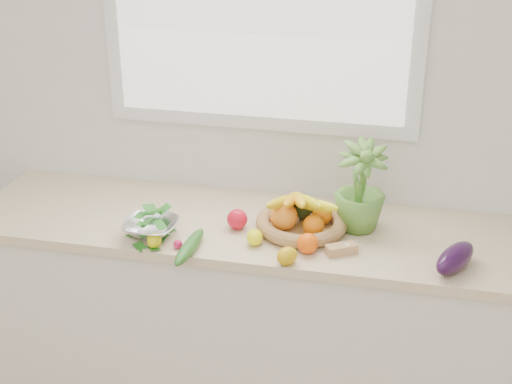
% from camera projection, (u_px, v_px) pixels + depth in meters
% --- Properties ---
extents(back_wall, '(4.50, 0.02, 2.70)m').
position_uv_depth(back_wall, '(261.00, 93.00, 2.94)').
color(back_wall, white).
rests_on(back_wall, ground).
extents(counter_cabinet, '(2.20, 0.58, 0.86)m').
position_uv_depth(counter_cabinet, '(246.00, 319.00, 3.07)').
color(counter_cabinet, silver).
rests_on(counter_cabinet, ground).
extents(countertop, '(2.24, 0.62, 0.04)m').
position_uv_depth(countertop, '(245.00, 227.00, 2.87)').
color(countertop, beige).
rests_on(countertop, counter_cabinet).
extents(orange_loose, '(0.09, 0.09, 0.08)m').
position_uv_depth(orange_loose, '(308.00, 243.00, 2.63)').
color(orange_loose, '#FF5A08').
rests_on(orange_loose, countertop).
extents(lemon_a, '(0.06, 0.07, 0.05)m').
position_uv_depth(lemon_a, '(154.00, 241.00, 2.67)').
color(lemon_a, '#D4CF0B').
rests_on(lemon_a, countertop).
extents(lemon_b, '(0.10, 0.11, 0.07)m').
position_uv_depth(lemon_b, '(287.00, 256.00, 2.56)').
color(lemon_b, '#D1A10B').
rests_on(lemon_b, countertop).
extents(lemon_c, '(0.07, 0.09, 0.06)m').
position_uv_depth(lemon_c, '(255.00, 237.00, 2.69)').
color(lemon_c, '#FDFF0D').
rests_on(lemon_c, countertop).
extents(apple, '(0.09, 0.09, 0.08)m').
position_uv_depth(apple, '(237.00, 219.00, 2.80)').
color(apple, red).
rests_on(apple, countertop).
extents(ginger, '(0.12, 0.10, 0.04)m').
position_uv_depth(ginger, '(341.00, 249.00, 2.63)').
color(ginger, tan).
rests_on(ginger, countertop).
extents(garlic_a, '(0.06, 0.06, 0.04)m').
position_uv_depth(garlic_a, '(286.00, 238.00, 2.70)').
color(garlic_a, silver).
rests_on(garlic_a, countertop).
extents(garlic_b, '(0.07, 0.07, 0.05)m').
position_uv_depth(garlic_b, '(292.00, 219.00, 2.84)').
color(garlic_b, beige).
rests_on(garlic_b, countertop).
extents(garlic_c, '(0.05, 0.05, 0.04)m').
position_uv_depth(garlic_c, '(347.00, 248.00, 2.64)').
color(garlic_c, white).
rests_on(garlic_c, countertop).
extents(eggplant, '(0.19, 0.24, 0.09)m').
position_uv_depth(eggplant, '(455.00, 258.00, 2.52)').
color(eggplant, '#280D31').
rests_on(eggplant, countertop).
extents(cucumber, '(0.07, 0.28, 0.05)m').
position_uv_depth(cucumber, '(190.00, 247.00, 2.63)').
color(cucumber, '#1A591A').
rests_on(cucumber, countertop).
extents(radish, '(0.04, 0.04, 0.03)m').
position_uv_depth(radish, '(178.00, 244.00, 2.67)').
color(radish, '#D01A53').
rests_on(radish, countertop).
extents(potted_herb, '(0.23, 0.23, 0.36)m').
position_uv_depth(potted_herb, '(360.00, 186.00, 2.74)').
color(potted_herb, '#599135').
rests_on(potted_herb, countertop).
extents(fruit_basket, '(0.45, 0.45, 0.19)m').
position_uv_depth(fruit_basket, '(301.00, 218.00, 2.79)').
color(fruit_basket, tan).
rests_on(fruit_basket, countertop).
extents(colander_with_spinach, '(0.21, 0.21, 0.11)m').
position_uv_depth(colander_with_spinach, '(151.00, 224.00, 2.74)').
color(colander_with_spinach, silver).
rests_on(colander_with_spinach, countertop).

